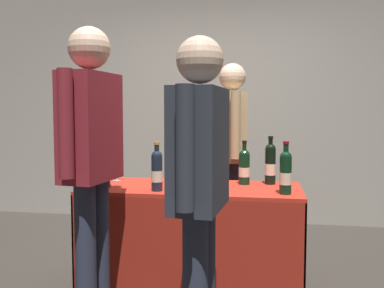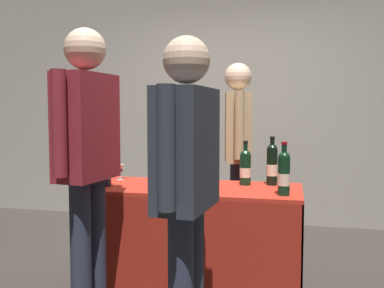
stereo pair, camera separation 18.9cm
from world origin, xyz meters
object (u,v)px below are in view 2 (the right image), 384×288
wine_glass_near_vendor (120,169)px  flower_vase (182,168)px  featured_wine_bottle (213,168)px  display_bottle_0 (106,167)px  taster_foreground_right (187,174)px  tasting_table (192,219)px  vendor_presenter (238,141)px

wine_glass_near_vendor → flower_vase: (0.55, -0.18, 0.04)m
featured_wine_bottle → display_bottle_0: bearing=-177.8°
taster_foreground_right → display_bottle_0: bearing=49.0°
wine_glass_near_vendor → tasting_table: bearing=-15.5°
display_bottle_0 → flower_vase: bearing=13.3°
vendor_presenter → taster_foreground_right: size_ratio=1.04×
display_bottle_0 → tasting_table: bearing=12.9°
tasting_table → featured_wine_bottle: (0.17, -0.11, 0.38)m
featured_wine_bottle → taster_foreground_right: 0.85m
display_bottle_0 → wine_glass_near_vendor: 0.31m
flower_vase → vendor_presenter: vendor_presenter is taller
tasting_table → taster_foreground_right: (0.20, -0.95, 0.46)m
tasting_table → taster_foreground_right: taster_foreground_right is taller
display_bottle_0 → taster_foreground_right: bearing=-45.9°
featured_wine_bottle → display_bottle_0: 0.76m
display_bottle_0 → featured_wine_bottle: bearing=2.2°
tasting_table → vendor_presenter: 0.95m
tasting_table → flower_vase: bearing=-171.0°
featured_wine_bottle → vendor_presenter: size_ratio=0.21×
display_bottle_0 → vendor_presenter: size_ratio=0.19×
vendor_presenter → taster_foreground_right: bearing=-11.0°
flower_vase → tasting_table: bearing=9.0°
featured_wine_bottle → flower_vase: bearing=157.9°
featured_wine_bottle → flower_vase: 0.25m
tasting_table → featured_wine_bottle: featured_wine_bottle is taller
wine_glass_near_vendor → vendor_presenter: (0.84, 0.60, 0.19)m
tasting_table → taster_foreground_right: bearing=-78.3°
tasting_table → display_bottle_0: bearing=-167.1°
wine_glass_near_vendor → vendor_presenter: size_ratio=0.07×
flower_vase → vendor_presenter: 0.84m
featured_wine_bottle → wine_glass_near_vendor: (-0.78, 0.28, -0.06)m
tasting_table → taster_foreground_right: 1.08m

